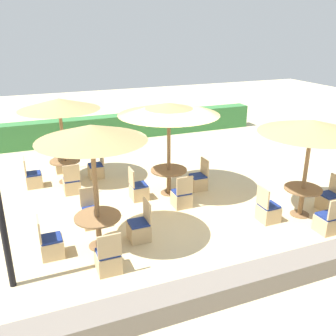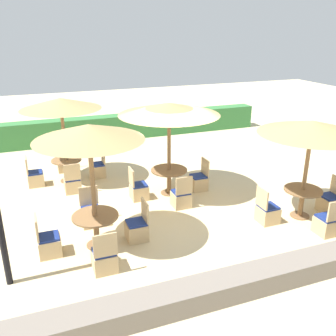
# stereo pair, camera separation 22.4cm
# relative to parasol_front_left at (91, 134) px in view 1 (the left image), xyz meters

# --- Properties ---
(ground_plane) EXTENTS (40.00, 40.00, 0.00)m
(ground_plane) POSITION_rel_parasol_front_left_xyz_m (2.34, 1.16, -2.58)
(ground_plane) COLOR beige
(hedge_row) EXTENTS (13.00, 0.70, 1.02)m
(hedge_row) POSITION_rel_parasol_front_left_xyz_m (2.34, 8.10, -2.07)
(hedge_row) COLOR #387A3D
(hedge_row) RESTS_ON ground_plane
(stone_border) EXTENTS (10.00, 0.56, 0.41)m
(stone_border) POSITION_rel_parasol_front_left_xyz_m (2.34, -2.49, -2.37)
(stone_border) COLOR slate
(stone_border) RESTS_ON ground_plane
(parasol_front_left) EXTENTS (2.24, 2.24, 2.76)m
(parasol_front_left) POSITION_rel_parasol_front_left_xyz_m (0.00, 0.00, 0.00)
(parasol_front_left) COLOR olive
(parasol_front_left) RESTS_ON ground_plane
(round_table_front_left) EXTENTS (1.00, 1.00, 0.75)m
(round_table_front_left) POSITION_rel_parasol_front_left_xyz_m (-0.00, 0.00, -2.01)
(round_table_front_left) COLOR olive
(round_table_front_left) RESTS_ON ground_plane
(patio_chair_front_left_south) EXTENTS (0.46, 0.46, 0.93)m
(patio_chair_front_left_south) POSITION_rel_parasol_front_left_xyz_m (-0.02, -0.97, -2.32)
(patio_chair_front_left_south) COLOR tan
(patio_chair_front_left_south) RESTS_ON ground_plane
(patio_chair_front_left_west) EXTENTS (0.46, 0.46, 0.93)m
(patio_chair_front_left_west) POSITION_rel_parasol_front_left_xyz_m (-1.02, 0.00, -2.32)
(patio_chair_front_left_west) COLOR tan
(patio_chair_front_left_west) RESTS_ON ground_plane
(patio_chair_front_left_north) EXTENTS (0.46, 0.46, 0.93)m
(patio_chair_front_left_north) POSITION_rel_parasol_front_left_xyz_m (0.04, 0.98, -2.32)
(patio_chair_front_left_north) COLOR tan
(patio_chair_front_left_north) RESTS_ON ground_plane
(patio_chair_front_left_east) EXTENTS (0.46, 0.46, 0.93)m
(patio_chair_front_left_east) POSITION_rel_parasol_front_left_xyz_m (0.91, -0.06, -2.32)
(patio_chair_front_left_east) COLOR tan
(patio_chair_front_left_east) RESTS_ON ground_plane
(parasol_back_left) EXTENTS (2.37, 2.37, 2.61)m
(parasol_back_left) POSITION_rel_parasol_front_left_xyz_m (-0.17, 4.02, -0.15)
(parasol_back_left) COLOR olive
(parasol_back_left) RESTS_ON ground_plane
(round_table_back_left) EXTENTS (0.91, 0.91, 0.71)m
(round_table_back_left) POSITION_rel_parasol_front_left_xyz_m (-0.17, 4.02, -2.05)
(round_table_back_left) COLOR olive
(round_table_back_left) RESTS_ON ground_plane
(patio_chair_back_left_west) EXTENTS (0.46, 0.46, 0.93)m
(patio_chair_back_left_west) POSITION_rel_parasol_front_left_xyz_m (-1.14, 3.99, -2.32)
(patio_chair_back_left_west) COLOR tan
(patio_chair_back_left_west) RESTS_ON ground_plane
(patio_chair_back_left_east) EXTENTS (0.46, 0.46, 0.93)m
(patio_chair_back_left_east) POSITION_rel_parasol_front_left_xyz_m (0.79, 4.04, -2.32)
(patio_chair_back_left_east) COLOR tan
(patio_chair_back_left_east) RESTS_ON ground_plane
(patio_chair_back_left_north) EXTENTS (0.46, 0.46, 0.93)m
(patio_chair_back_left_north) POSITION_rel_parasol_front_left_xyz_m (-0.16, 4.96, -2.32)
(patio_chair_back_left_north) COLOR tan
(patio_chair_back_left_north) RESTS_ON ground_plane
(patio_chair_back_left_south) EXTENTS (0.46, 0.46, 0.93)m
(patio_chair_back_left_south) POSITION_rel_parasol_front_left_xyz_m (-0.13, 3.10, -2.32)
(patio_chair_back_left_south) COLOR tan
(patio_chair_back_left_south) RESTS_ON ground_plane
(parasol_front_right) EXTENTS (2.53, 2.53, 2.51)m
(parasol_front_right) POSITION_rel_parasol_front_left_xyz_m (5.11, -0.47, -0.25)
(parasol_front_right) COLOR olive
(parasol_front_right) RESTS_ON ground_plane
(round_table_front_right) EXTENTS (0.94, 0.94, 0.75)m
(round_table_front_right) POSITION_rel_parasol_front_left_xyz_m (5.11, -0.47, -2.02)
(round_table_front_right) COLOR olive
(round_table_front_right) RESTS_ON ground_plane
(patio_chair_front_right_east) EXTENTS (0.46, 0.46, 0.93)m
(patio_chair_front_right_east) POSITION_rel_parasol_front_left_xyz_m (6.01, -0.50, -2.32)
(patio_chair_front_right_east) COLOR tan
(patio_chair_front_right_east) RESTS_ON ground_plane
(patio_chair_front_right_south) EXTENTS (0.46, 0.46, 0.93)m
(patio_chair_front_right_south) POSITION_rel_parasol_front_left_xyz_m (5.11, -1.40, -2.32)
(patio_chair_front_right_south) COLOR tan
(patio_chair_front_right_south) RESTS_ON ground_plane
(patio_chair_front_right_west) EXTENTS (0.46, 0.46, 0.93)m
(patio_chair_front_right_west) POSITION_rel_parasol_front_left_xyz_m (4.13, -0.43, -2.32)
(patio_chair_front_right_west) COLOR tan
(patio_chair_front_right_west) RESTS_ON ground_plane
(parasol_center) EXTENTS (2.77, 2.77, 2.65)m
(parasol_center) POSITION_rel_parasol_front_left_xyz_m (2.47, 2.03, -0.10)
(parasol_center) COLOR olive
(parasol_center) RESTS_ON ground_plane
(round_table_center) EXTENTS (1.04, 1.04, 0.74)m
(round_table_center) POSITION_rel_parasol_front_left_xyz_m (2.47, 2.03, -2.00)
(round_table_center) COLOR olive
(round_table_center) RESTS_ON ground_plane
(patio_chair_center_east) EXTENTS (0.46, 0.46, 0.93)m
(patio_chair_center_east) POSITION_rel_parasol_front_left_xyz_m (3.40, 1.98, -2.32)
(patio_chair_center_east) COLOR tan
(patio_chair_center_east) RESTS_ON ground_plane
(patio_chair_center_west) EXTENTS (0.46, 0.46, 0.93)m
(patio_chair_center_west) POSITION_rel_parasol_front_left_xyz_m (1.54, 1.98, -2.32)
(patio_chair_center_west) COLOR tan
(patio_chair_center_west) RESTS_ON ground_plane
(patio_chair_center_south) EXTENTS (0.46, 0.46, 0.93)m
(patio_chair_center_south) POSITION_rel_parasol_front_left_xyz_m (2.47, 1.10, -2.32)
(patio_chair_center_south) COLOR tan
(patio_chair_center_south) RESTS_ON ground_plane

